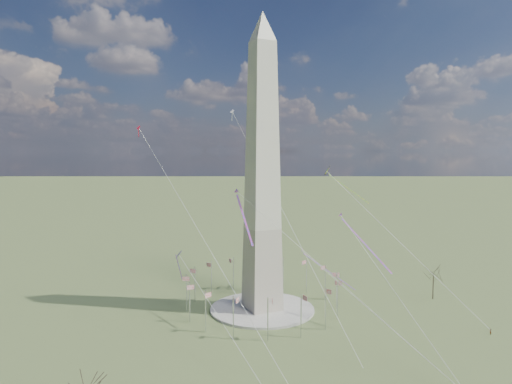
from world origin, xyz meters
name	(u,v)px	position (x,y,z in m)	size (l,w,h in m)	color
ground	(262,310)	(0.00, 0.00, 0.00)	(2000.00, 2000.00, 0.00)	#536130
plaza	(262,309)	(0.00, 0.00, 0.40)	(36.00, 36.00, 0.80)	#BBB9AB
washington_monument	(262,172)	(0.00, 0.00, 47.95)	(15.56, 15.56, 100.00)	#B5AC98
flagpole_ring	(262,290)	(0.00, 0.00, 7.27)	(54.40, 54.40, 13.00)	silver
tree_near	(434,272)	(62.57, -16.69, 10.46)	(8.38, 8.38, 14.67)	#463D2B
person_east	(490,332)	(52.45, -48.57, 0.96)	(0.70, 0.46, 1.92)	gray
kite_delta_black	(330,174)	(31.56, 6.24, 46.44)	(15.88, 14.90, 14.60)	black
kite_diamond_purple	(179,257)	(-26.63, 9.61, 19.33)	(2.85, 3.55, 10.38)	navy
kite_streamer_left	(357,234)	(24.97, -19.20, 27.93)	(4.01, 23.55, 16.18)	#E62446
kite_streamer_mid	(242,209)	(-8.72, -2.42, 36.06)	(5.44, 22.57, 15.60)	#E62446
kite_streamer_right	(320,265)	(25.45, 2.54, 12.64)	(15.56, 15.33, 14.15)	#E62446
kite_small_red	(139,129)	(-34.69, 32.27, 63.14)	(1.15, 1.74, 4.27)	red
kite_small_white	(232,112)	(7.76, 45.48, 71.55)	(1.32, 1.86, 4.67)	white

